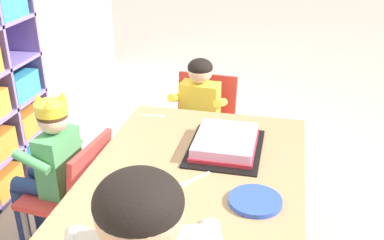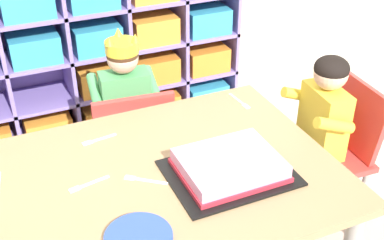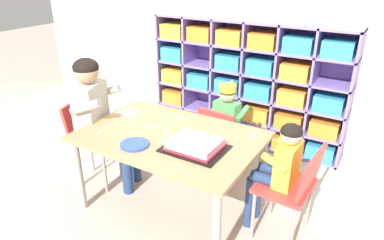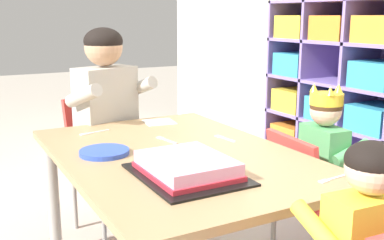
{
  "view_description": "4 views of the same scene",
  "coord_description": "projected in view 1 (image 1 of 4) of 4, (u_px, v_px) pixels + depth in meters",
  "views": [
    {
      "loc": [
        -1.44,
        -0.32,
        1.56
      ],
      "look_at": [
        0.15,
        0.03,
        0.78
      ],
      "focal_mm": 42.29,
      "sensor_mm": 36.0,
      "label": 1
    },
    {
      "loc": [
        -0.39,
        -1.23,
        1.62
      ],
      "look_at": [
        0.17,
        0.02,
        0.77
      ],
      "focal_mm": 47.46,
      "sensor_mm": 36.0,
      "label": 2
    },
    {
      "loc": [
        1.26,
        -1.8,
        1.71
      ],
      "look_at": [
        0.19,
        -0.02,
        0.77
      ],
      "focal_mm": 32.85,
      "sensor_mm": 36.0,
      "label": 3
    },
    {
      "loc": [
        1.53,
        -0.77,
        1.12
      ],
      "look_at": [
        0.15,
        -0.01,
        0.77
      ],
      "focal_mm": 43.19,
      "sensor_mm": 36.0,
      "label": 4
    }
  ],
  "objects": [
    {
      "name": "paper_plate_stack",
      "position": [
        255.0,
        201.0,
        1.59
      ],
      "size": [
        0.19,
        0.19,
        0.02
      ],
      "primitive_type": "cylinder",
      "color": "blue",
      "rests_on": "activity_table"
    },
    {
      "name": "child_with_crown",
      "position": [
        50.0,
        159.0,
        2.03
      ],
      "size": [
        0.31,
        0.31,
        0.84
      ],
      "rotation": [
        0.0,
        0.0,
        3.04
      ],
      "color": "#4C9E5B",
      "rests_on": "ground"
    },
    {
      "name": "fork_at_table_front_edge",
      "position": [
        169.0,
        204.0,
        1.59
      ],
      "size": [
        0.14,
        0.04,
        0.0
      ],
      "rotation": [
        0.0,
        0.0,
        0.18
      ],
      "color": "white",
      "rests_on": "activity_table"
    },
    {
      "name": "classroom_chair_blue",
      "position": [
        75.0,
        189.0,
        2.06
      ],
      "size": [
        0.4,
        0.36,
        0.64
      ],
      "rotation": [
        0.0,
        0.0,
        3.04
      ],
      "color": "red",
      "rests_on": "ground"
    },
    {
      "name": "classroom_chair_guest_side",
      "position": [
        202.0,
        124.0,
        2.61
      ],
      "size": [
        0.37,
        0.4,
        0.68
      ],
      "rotation": [
        0.0,
        0.0,
        -1.64
      ],
      "color": "red",
      "rests_on": "ground"
    },
    {
      "name": "guest_at_table_side",
      "position": [
        197.0,
        114.0,
        2.46
      ],
      "size": [
        0.31,
        0.31,
        0.83
      ],
      "rotation": [
        0.0,
        0.0,
        -1.64
      ],
      "color": "yellow",
      "rests_on": "ground"
    },
    {
      "name": "fork_scattered_mid_table",
      "position": [
        193.0,
        179.0,
        1.73
      ],
      "size": [
        0.12,
        0.1,
        0.0
      ],
      "rotation": [
        0.0,
        0.0,
        5.63
      ],
      "color": "white",
      "rests_on": "activity_table"
    },
    {
      "name": "fork_by_napkin",
      "position": [
        117.0,
        181.0,
        1.72
      ],
      "size": [
        0.13,
        0.03,
        0.0
      ],
      "rotation": [
        0.0,
        0.0,
        0.12
      ],
      "color": "white",
      "rests_on": "activity_table"
    },
    {
      "name": "activity_table",
      "position": [
        192.0,
        193.0,
        1.77
      ],
      "size": [
        1.25,
        0.85,
        0.61
      ],
      "color": "#A37F56",
      "rests_on": "ground"
    },
    {
      "name": "birthday_cake_on_tray",
      "position": [
        225.0,
        143.0,
        1.94
      ],
      "size": [
        0.4,
        0.31,
        0.06
      ],
      "color": "black",
      "rests_on": "activity_table"
    },
    {
      "name": "fork_near_cake_tray",
      "position": [
        154.0,
        116.0,
        2.25
      ],
      "size": [
        0.03,
        0.14,
        0.0
      ],
      "rotation": [
        0.0,
        0.0,
        1.66
      ],
      "color": "white",
      "rests_on": "activity_table"
    }
  ]
}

